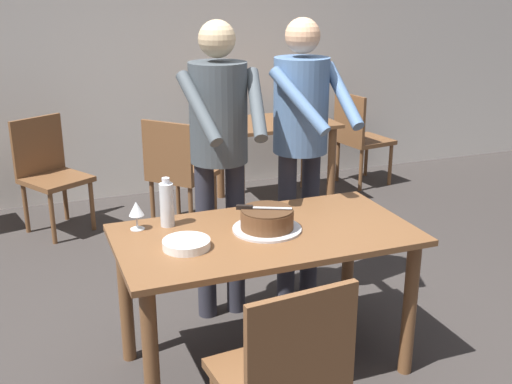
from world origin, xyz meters
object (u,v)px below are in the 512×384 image
object	(u,v)px
water_bottle	(167,204)
background_chair_2	(177,170)
chair_near_side	(284,375)
cake_on_platter	(267,220)
plate_stack	(186,244)
main_dining_table	(265,256)
wine_glass_near	(136,210)
background_chair_1	(50,170)
cake_knife	(252,207)
background_table	(275,139)
person_standing_beside	(301,131)
background_chair_3	(359,135)
person_cutting_cake	(219,140)

from	to	relation	value
water_bottle	background_chair_2	xyz separation A→B (m)	(0.49, 1.78, -0.37)
background_chair_2	chair_near_side	bearing A→B (deg)	-96.06
cake_on_platter	plate_stack	bearing A→B (deg)	-170.68
main_dining_table	background_chair_2	world-z (taller)	background_chair_2
cake_on_platter	background_chair_2	distance (m)	2.04
wine_glass_near	background_chair_1	bearing A→B (deg)	98.13
cake_knife	water_bottle	xyz separation A→B (m)	(-0.38, 0.20, -0.00)
background_table	plate_stack	bearing A→B (deg)	-120.97
background_chair_2	person_standing_beside	bearing A→B (deg)	-73.75
wine_glass_near	background_chair_1	distance (m)	2.17
wine_glass_near	background_chair_3	bearing A→B (deg)	41.63
chair_near_side	person_standing_beside	bearing A→B (deg)	63.11
cake_on_platter	cake_knife	world-z (taller)	cake_knife
background_table	background_chair_2	world-z (taller)	background_chair_2
main_dining_table	person_cutting_cake	world-z (taller)	person_cutting_cake
water_bottle	background_chair_2	world-z (taller)	water_bottle
person_cutting_cake	background_table	xyz separation A→B (m)	(1.08, 1.77, -0.50)
plate_stack	background_table	distance (m)	2.82
water_bottle	cake_on_platter	bearing A→B (deg)	-27.87
cake_on_platter	person_cutting_cake	xyz separation A→B (m)	(-0.05, 0.58, 0.27)
chair_near_side	background_chair_3	size ratio (longest dim) A/B	1.00
person_standing_beside	cake_on_platter	bearing A→B (deg)	-127.12
person_cutting_cake	background_chair_3	size ratio (longest dim) A/B	1.91
plate_stack	chair_near_side	xyz separation A→B (m)	(0.18, -0.72, -0.28)
main_dining_table	cake_on_platter	bearing A→B (deg)	51.57
plate_stack	water_bottle	world-z (taller)	water_bottle
wine_glass_near	background_chair_2	size ratio (longest dim) A/B	0.16
person_cutting_cake	background_chair_3	world-z (taller)	person_cutting_cake
chair_near_side	main_dining_table	bearing A→B (deg)	73.26
cake_knife	chair_near_side	xyz separation A→B (m)	(-0.18, -0.82, -0.37)
water_bottle	person_cutting_cake	distance (m)	0.56
cake_knife	background_chair_1	world-z (taller)	background_chair_1
main_dining_table	background_chair_1	xyz separation A→B (m)	(-0.88, 2.38, -0.13)
wine_glass_near	person_cutting_cake	size ratio (longest dim) A/B	0.08
chair_near_side	cake_knife	bearing A→B (deg)	77.46
plate_stack	wine_glass_near	distance (m)	0.36
background_chair_1	background_table	bearing A→B (deg)	-0.37
main_dining_table	chair_near_side	xyz separation A→B (m)	(-0.23, -0.77, -0.13)
cake_on_platter	background_table	world-z (taller)	cake_on_platter
cake_on_platter	chair_near_side	distance (m)	0.88
cake_knife	person_standing_beside	size ratio (longest dim) A/B	0.15
background_table	person_standing_beside	bearing A→B (deg)	-107.98
person_standing_beside	background_chair_2	bearing A→B (deg)	106.25
water_bottle	background_chair_3	xyz separation A→B (m)	(2.42, 2.29, -0.37)
background_chair_1	background_chair_3	size ratio (longest dim) A/B	1.00
plate_stack	person_cutting_cake	world-z (taller)	person_cutting_cake
background_table	background_chair_3	distance (m)	0.97
cake_on_platter	background_chair_1	xyz separation A→B (m)	(-0.89, 2.36, -0.31)
person_standing_beside	background_chair_2	world-z (taller)	person_standing_beside
water_bottle	person_standing_beside	size ratio (longest dim) A/B	0.15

